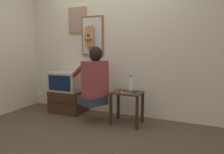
{
  "coord_description": "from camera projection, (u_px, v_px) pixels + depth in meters",
  "views": [
    {
      "loc": [
        1.4,
        -2.32,
        1.19
      ],
      "look_at": [
        0.18,
        0.56,
        0.75
      ],
      "focal_mm": 32.0,
      "sensor_mm": 36.0,
      "label": 1
    }
  ],
  "objects": [
    {
      "name": "wall_mirror",
      "position": [
        92.0,
        36.0,
        3.7
      ],
      "size": [
        0.44,
        0.03,
        0.72
      ],
      "color": "brown"
    },
    {
      "name": "television",
      "position": [
        67.0,
        81.0,
        3.77
      ],
      "size": [
        0.57,
        0.49,
        0.35
      ],
      "color": "#ADA89E",
      "rests_on": "tv_stand"
    },
    {
      "name": "wall_back",
      "position": [
        114.0,
        44.0,
        3.6
      ],
      "size": [
        6.8,
        0.05,
        2.55
      ],
      "color": "beige",
      "rests_on": "ground_plane"
    },
    {
      "name": "ground_plane",
      "position": [
        85.0,
        134.0,
        2.82
      ],
      "size": [
        14.0,
        14.0,
        0.0
      ],
      "primitive_type": "plane",
      "color": "#4C3D2D"
    },
    {
      "name": "tv_stand",
      "position": [
        68.0,
        101.0,
        3.81
      ],
      "size": [
        0.63,
        0.46,
        0.41
      ],
      "color": "#382316",
      "rests_on": "ground_plane"
    },
    {
      "name": "toothbrush",
      "position": [
        126.0,
        93.0,
        3.04
      ],
      "size": [
        0.18,
        0.09,
        0.02
      ],
      "rotation": [
        0.0,
        0.0,
        1.99
      ],
      "color": "#4CBF66",
      "rests_on": "side_table"
    },
    {
      "name": "cell_phone_held",
      "position": [
        121.0,
        92.0,
        3.13
      ],
      "size": [
        0.07,
        0.13,
        0.01
      ],
      "rotation": [
        0.0,
        0.0,
        0.05
      ],
      "color": "maroon",
      "rests_on": "side_table"
    },
    {
      "name": "framed_picture",
      "position": [
        78.0,
        20.0,
        3.79
      ],
      "size": [
        0.39,
        0.03,
        0.49
      ],
      "color": "olive"
    },
    {
      "name": "water_bottle",
      "position": [
        131.0,
        84.0,
        3.19
      ],
      "size": [
        0.06,
        0.06,
        0.25
      ],
      "color": "silver",
      "rests_on": "side_table"
    },
    {
      "name": "cell_phone_spare",
      "position": [
        133.0,
        92.0,
        3.12
      ],
      "size": [
        0.13,
        0.12,
        0.01
      ],
      "rotation": [
        0.0,
        0.0,
        0.91
      ],
      "color": "navy",
      "rests_on": "side_table"
    },
    {
      "name": "person",
      "position": [
        94.0,
        78.0,
        3.16
      ],
      "size": [
        0.63,
        0.57,
        0.93
      ],
      "rotation": [
        0.0,
        0.0,
        1.14
      ],
      "color": "#2D3347",
      "rests_on": "ground_plane"
    },
    {
      "name": "wall_phone_antique",
      "position": [
        90.0,
        36.0,
        3.68
      ],
      "size": [
        0.2,
        0.19,
        0.78
      ],
      "color": "#AD7A47"
    },
    {
      "name": "side_table",
      "position": [
        127.0,
        100.0,
        3.16
      ],
      "size": [
        0.47,
        0.38,
        0.52
      ],
      "color": "#382316",
      "rests_on": "ground_plane"
    }
  ]
}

